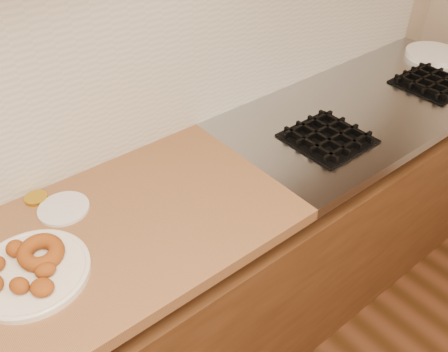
% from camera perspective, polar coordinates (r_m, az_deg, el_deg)
% --- Properties ---
extents(wall_back, '(4.00, 0.02, 2.70)m').
position_cam_1_polar(wall_back, '(1.37, -22.43, 15.17)').
color(wall_back, tan).
rests_on(wall_back, ground).
extents(base_cabinet, '(3.60, 0.60, 0.77)m').
position_cam_1_polar(base_cabinet, '(1.75, -10.78, -18.18)').
color(base_cabinet, '#573219').
rests_on(base_cabinet, floor).
extents(stovetop, '(1.30, 0.62, 0.04)m').
position_cam_1_polar(stovetop, '(2.00, 17.16, 8.30)').
color(stovetop, '#9EA0A5').
rests_on(stovetop, base_cabinet).
extents(backsplash, '(3.60, 0.02, 0.60)m').
position_cam_1_polar(backsplash, '(1.42, -20.81, 9.54)').
color(backsplash, '#BBB6A9').
rests_on(backsplash, wall_back).
extents(burner_grates, '(0.91, 0.26, 0.03)m').
position_cam_1_polar(burner_grates, '(1.93, 18.75, 7.88)').
color(burner_grates, black).
rests_on(burner_grates, stovetop).
extents(donut_plate, '(0.29, 0.29, 0.02)m').
position_cam_1_polar(donut_plate, '(1.29, -22.16, -10.74)').
color(donut_plate, silver).
rests_on(donut_plate, butcher_block).
extents(ring_donut, '(0.14, 0.15, 0.05)m').
position_cam_1_polar(ring_donut, '(1.29, -21.18, -8.57)').
color(ring_donut, '#863A0B').
rests_on(ring_donut, donut_plate).
extents(fried_dough_chunks, '(0.16, 0.22, 0.05)m').
position_cam_1_polar(fried_dough_chunks, '(1.27, -23.52, -10.63)').
color(fried_dough_chunks, '#863A0B').
rests_on(fried_dough_chunks, donut_plate).
extents(tub_lid, '(0.17, 0.17, 0.01)m').
position_cam_1_polar(tub_lid, '(1.45, -18.73, -3.73)').
color(tub_lid, silver).
rests_on(tub_lid, butcher_block).
extents(brass_jar_lid, '(0.07, 0.07, 0.01)m').
position_cam_1_polar(brass_jar_lid, '(1.51, -21.66, -2.49)').
color(brass_jar_lid, '#BB9220').
rests_on(brass_jar_lid, butcher_block).
extents(plate_stack, '(0.25, 0.25, 0.02)m').
position_cam_1_polar(plate_stack, '(2.46, 23.90, 13.24)').
color(plate_stack, white).
rests_on(plate_stack, stovetop).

